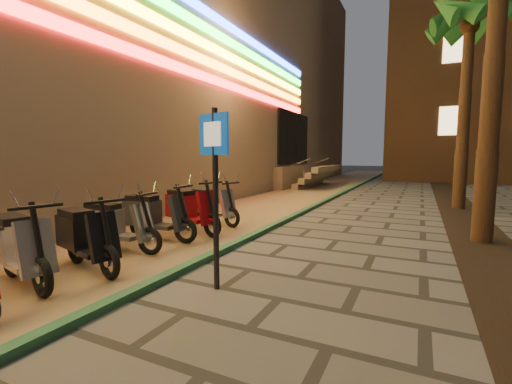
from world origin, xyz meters
The scene contains 12 objects.
parking_strip centered at (-2.60, 10.00, 0.01)m, with size 3.40×60.00×0.01m, color #8C7251.
green_curb centered at (-0.90, 10.00, 0.05)m, with size 0.18×60.00×0.10m, color #215A38.
planting_strip centered at (3.60, 5.00, 0.01)m, with size 1.20×40.00×0.02m, color black.
mall_building centered at (-15.47, 10.02, 7.48)m, with size 24.23×44.00×15.00m.
palm_d centered at (3.60, 12.00, 5.94)m, with size 2.97×3.02×7.16m.
pedestrian_sign centered at (-0.06, 2.44, 1.57)m, with size 0.52×0.17×2.43m.
scooter_5 centered at (-2.70, 1.41, 0.53)m, with size 1.75×0.81×1.23m.
scooter_6 centered at (-2.43, 2.26, 0.53)m, with size 1.71×0.84×1.21m.
scooter_7 centered at (-2.78, 3.18, 0.51)m, with size 1.67×0.63×1.17m.
scooter_8 centered at (-2.75, 4.17, 0.54)m, with size 1.75×0.61×1.24m.
scooter_9 centered at (-2.53, 5.12, 0.55)m, with size 1.80×0.93×1.27m.
scooter_10 centered at (-2.59, 6.17, 0.51)m, with size 1.66×0.82×1.18m.
Camera 1 is at (2.38, -1.38, 1.82)m, focal length 24.00 mm.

